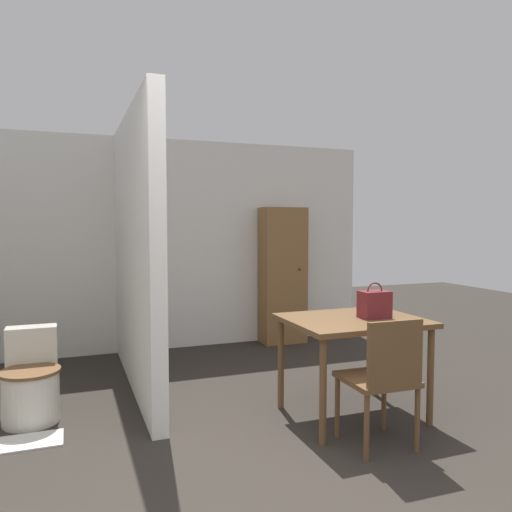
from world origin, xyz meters
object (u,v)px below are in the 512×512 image
object	(u,v)px
wooden_chair	(383,376)
wooden_cabinet	(283,275)
toilet	(31,384)
dining_table	(353,329)
handbag	(374,304)

from	to	relation	value
wooden_chair	wooden_cabinet	distance (m)	3.07
wooden_chair	toilet	bearing A→B (deg)	149.70
dining_table	wooden_chair	bearing A→B (deg)	-101.37
wooden_chair	toilet	xyz separation A→B (m)	(-2.23, 1.38, -0.22)
dining_table	wooden_cabinet	bearing A→B (deg)	78.81
handbag	wooden_chair	bearing A→B (deg)	-118.23
toilet	wooden_cabinet	size ratio (longest dim) A/B	0.40
toilet	wooden_cabinet	world-z (taller)	wooden_cabinet
wooden_chair	handbag	size ratio (longest dim) A/B	3.21
dining_table	wooden_chair	distance (m)	0.60
toilet	wooden_cabinet	distance (m)	3.30
wooden_chair	handbag	world-z (taller)	handbag
dining_table	toilet	world-z (taller)	dining_table
wooden_cabinet	handbag	bearing A→B (deg)	-97.41
toilet	wooden_chair	bearing A→B (deg)	-31.75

